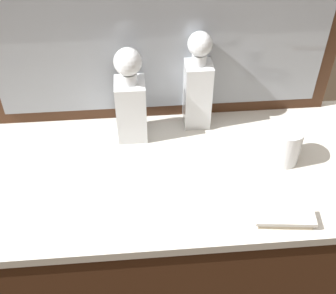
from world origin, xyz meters
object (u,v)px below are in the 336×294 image
Objects in this scene: crystal_tumbler_rear at (285,146)px; silver_brush_far_left at (284,218)px; crystal_decanter_left at (131,103)px; crystal_decanter_center at (198,89)px.

crystal_tumbler_rear is 0.71× the size of silver_brush_far_left.
crystal_decanter_left reaches higher than crystal_tumbler_rear.
crystal_decanter_center is 2.02× the size of silver_brush_far_left.
crystal_decanter_left is at bearing 135.39° from silver_brush_far_left.
crystal_decanter_left is 0.51m from silver_brush_far_left.
crystal_decanter_left is at bearing -167.44° from crystal_decanter_center.
crystal_decanter_center is 0.44m from silver_brush_far_left.
crystal_tumbler_rear is at bearing 75.59° from silver_brush_far_left.
silver_brush_far_left is (0.16, -0.39, -0.11)m from crystal_decanter_center.
crystal_decanter_center is at bearing 12.56° from crystal_decanter_left.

